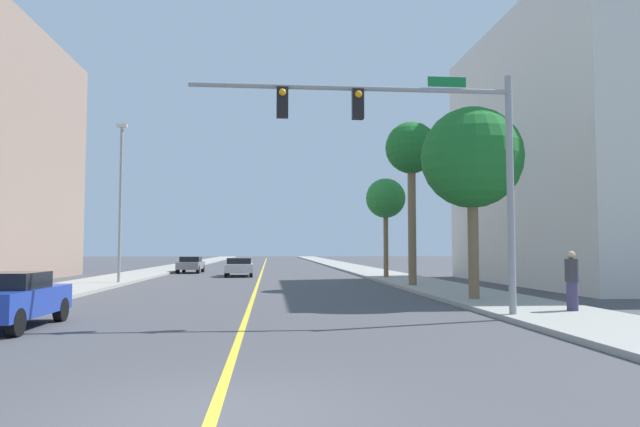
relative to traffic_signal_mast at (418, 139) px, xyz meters
The scene contains 13 objects.
ground 34.20m from the traffic_signal_mast, 98.13° to the left, with size 192.00×192.00×0.00m, color #47474C.
sidewalk_left 36.51m from the traffic_signal_mast, 112.20° to the left, with size 3.72×168.00×0.15m, color #9E9B93.
sidewalk_right 34.10m from the traffic_signal_mast, 83.01° to the left, with size 3.72×168.00×0.15m, color #9E9B93.
lane_marking_center 34.20m from the traffic_signal_mast, 98.13° to the left, with size 0.16×144.00×0.01m, color yellow.
traffic_signal_mast is the anchor object (origin of this frame).
street_lamp 20.57m from the traffic_signal_mast, 126.76° to the left, with size 0.56×0.28×8.70m.
palm_near 5.93m from the traffic_signal_mast, 55.72° to the left, with size 3.75×3.75×7.07m.
palm_mid 13.28m from the traffic_signal_mast, 76.56° to the left, with size 2.64×2.64×8.29m.
palm_far 20.94m from the traffic_signal_mast, 80.84° to the left, with size 2.56×2.56×6.36m.
car_silver 26.71m from the traffic_signal_mast, 103.81° to the left, with size 2.04×4.63×1.31m.
car_blue 11.40m from the traffic_signal_mast, behind, with size 1.75×3.85×1.39m.
car_gray 33.59m from the traffic_signal_mast, 108.40° to the left, with size 1.86×3.92×1.32m.
pedestrian 6.27m from the traffic_signal_mast, ahead, with size 0.38×0.38×1.75m.
Camera 1 is at (0.66, -6.90, 1.97)m, focal length 31.90 mm.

